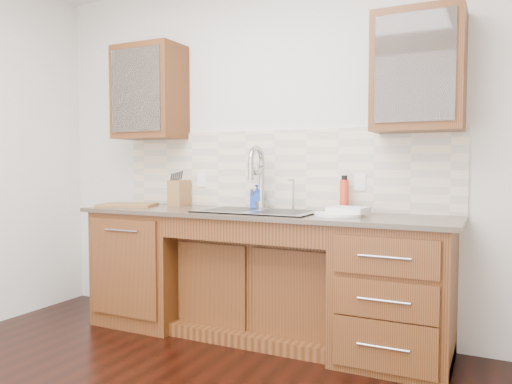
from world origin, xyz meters
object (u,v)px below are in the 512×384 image
at_px(water_bottle, 344,196).
at_px(knife_block, 179,193).
at_px(cutting_board, 128,205).
at_px(soap_bottle, 257,196).
at_px(plate, 338,214).

distance_m(water_bottle, knife_block, 1.36).
bearing_deg(knife_block, cutting_board, -149.77).
relative_size(soap_bottle, plate, 0.58).
relative_size(soap_bottle, cutting_board, 0.42).
bearing_deg(plate, water_bottle, 96.04).
height_order(soap_bottle, plate, soap_bottle).
bearing_deg(plate, cutting_board, -179.28).
bearing_deg(water_bottle, soap_bottle, 178.45).
distance_m(plate, knife_block, 1.40).
distance_m(soap_bottle, water_bottle, 0.68).
relative_size(water_bottle, plate, 0.73).
bearing_deg(water_bottle, knife_block, -178.79).
distance_m(knife_block, cutting_board, 0.42).
height_order(plate, cutting_board, cutting_board).
distance_m(water_bottle, plate, 0.26).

